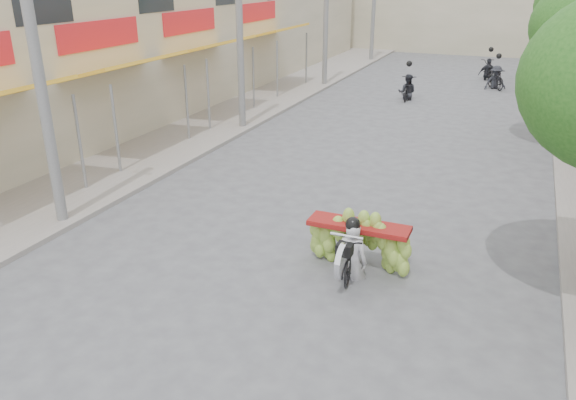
{
  "coord_description": "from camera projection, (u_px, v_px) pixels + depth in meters",
  "views": [
    {
      "loc": [
        3.84,
        -5.77,
        5.35
      ],
      "look_at": [
        -0.17,
        3.81,
        1.1
      ],
      "focal_mm": 35.0,
      "sensor_mm": 36.0,
      "label": 1
    }
  ],
  "objects": [
    {
      "name": "utility_pole_far",
      "position": [
        326.0,
        1.0,
        26.65
      ],
      "size": [
        0.6,
        0.24,
        8.0
      ],
      "color": "slate",
      "rests_on": "ground"
    },
    {
      "name": "bg_motorbike_b",
      "position": [
        497.0,
        72.0,
        27.07
      ],
      "size": [
        1.24,
        1.72,
        1.95
      ],
      "color": "black",
      "rests_on": "ground"
    },
    {
      "name": "utility_pole_near",
      "position": [
        33.0,
        42.0,
        11.29
      ],
      "size": [
        0.6,
        0.24,
        8.0
      ],
      "color": "slate",
      "rests_on": "ground"
    },
    {
      "name": "sidewalk_left",
      "position": [
        241.0,
        106.0,
        23.61
      ],
      "size": [
        4.0,
        60.0,
        0.12
      ],
      "primitive_type": "cube",
      "color": "gray",
      "rests_on": "ground"
    },
    {
      "name": "street_tree_far",
      "position": [
        571.0,
        6.0,
        27.15
      ],
      "size": [
        3.4,
        3.4,
        5.25
      ],
      "color": "#3A2719",
      "rests_on": "ground"
    },
    {
      "name": "bg_motorbike_a",
      "position": [
        408.0,
        83.0,
        24.9
      ],
      "size": [
        0.83,
        1.74,
        1.95
      ],
      "color": "black",
      "rests_on": "ground"
    },
    {
      "name": "utility_pole_mid",
      "position": [
        239.0,
        13.0,
        18.97
      ],
      "size": [
        0.6,
        0.24,
        8.0
      ],
      "color": "slate",
      "rests_on": "ground"
    },
    {
      "name": "bg_motorbike_c",
      "position": [
        489.0,
        65.0,
        29.35
      ],
      "size": [
        1.12,
        1.89,
        1.95
      ],
      "color": "black",
      "rests_on": "ground"
    },
    {
      "name": "banana_motorbike",
      "position": [
        355.0,
        239.0,
        10.51
      ],
      "size": [
        2.2,
        1.78,
        2.05
      ],
      "color": "black",
      "rests_on": "ground"
    },
    {
      "name": "ground",
      "position": [
        200.0,
        360.0,
        8.32
      ],
      "size": [
        120.0,
        120.0,
        0.0
      ],
      "primitive_type": "plane",
      "color": "#59595E",
      "rests_on": "ground"
    },
    {
      "name": "shophouse_row_left",
      "position": [
        121.0,
        32.0,
        23.4
      ],
      "size": [
        9.77,
        40.0,
        6.0
      ],
      "color": "#BAB093",
      "rests_on": "ground"
    }
  ]
}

